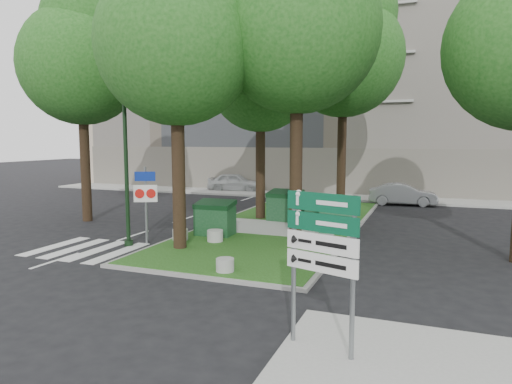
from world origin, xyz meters
The scene contains 25 objects.
ground centered at (0.00, 0.00, 0.00)m, with size 120.00×120.00×0.00m, color black.
median_island centered at (0.50, 8.00, 0.06)m, with size 6.00×16.00×0.12m, color #1F4413.
median_kerb centered at (0.50, 8.00, 0.05)m, with size 6.30×16.30×0.10m, color gray.
sidewalk_corner centered at (6.50, -3.50, 0.06)m, with size 5.00×4.00×0.12m, color #999993.
building_sidewalk centered at (0.00, 18.50, 0.06)m, with size 42.00×3.00×0.12m, color #999993.
zebra_crossing centered at (-3.75, 1.50, 0.01)m, with size 5.00×3.00×0.01m, color silver.
apartment_building centered at (0.00, 26.00, 8.00)m, with size 41.00×12.00×16.00m, color tan.
tree_median_near_left centered at (-1.41, 2.56, 7.32)m, with size 5.20×5.20×10.53m.
tree_median_near_right centered at (2.09, 4.56, 7.99)m, with size 5.60×5.60×11.46m.
tree_median_mid centered at (-0.91, 9.06, 6.98)m, with size 4.80×4.80×9.99m.
tree_median_far centered at (2.29, 12.06, 8.32)m, with size 5.80×5.80×11.93m.
tree_street_left centered at (-8.41, 6.06, 7.65)m, with size 5.40×5.40×11.00m.
dumpster_a centered at (-1.32, 4.85, 0.76)m, with size 1.48×1.06×1.34m.
dumpster_b centered at (0.28, 8.77, 0.79)m, with size 1.57×1.15×1.40m.
dumpster_c centered at (1.88, 8.47, 0.71)m, with size 1.58×1.36×1.23m.
dumpster_d centered at (3.00, 7.02, 0.77)m, with size 1.61×1.26×1.35m.
bollard_left centered at (-2.10, 3.54, 0.32)m, with size 0.57×0.57×0.40m, color #999994.
bollard_right centered at (1.12, 0.50, 0.30)m, with size 0.51×0.51×0.36m, color #999A95.
bollard_mid centered at (-0.80, 3.79, 0.33)m, with size 0.57×0.57×0.41m, color #A3A29E.
litter_bin centered at (3.20, 8.85, 0.43)m, with size 0.36×0.36×0.63m, color orange.
street_lamp centered at (-3.62, 2.52, 3.57)m, with size 0.45×0.45×5.68m.
traffic_sign_pole centered at (-3.17, 3.00, 1.80)m, with size 0.79×0.39×2.81m.
directional_sign centered at (4.70, -3.23, 1.96)m, with size 1.33×0.46×2.77m.
car_white centered at (-6.87, 19.50, 0.68)m, with size 1.61×3.99×1.36m, color silver.
car_silver centered at (4.93, 16.66, 0.62)m, with size 1.32×3.79×1.25m, color #96999E.
Camera 1 is at (6.38, -10.78, 3.79)m, focal length 32.00 mm.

